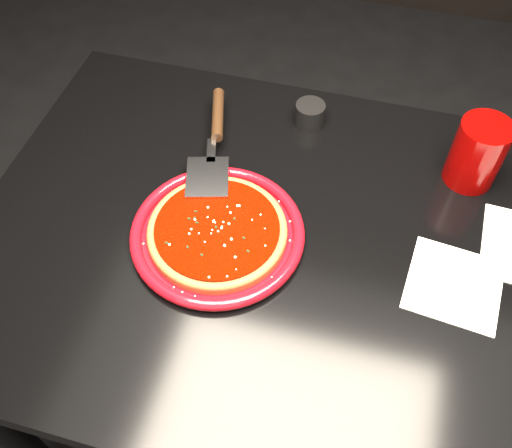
{
  "coord_description": "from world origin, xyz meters",
  "views": [
    {
      "loc": [
        0.05,
        -0.56,
        1.55
      ],
      "look_at": [
        -0.11,
        0.01,
        0.77
      ],
      "focal_mm": 40.0,
      "sensor_mm": 36.0,
      "label": 1
    }
  ],
  "objects_px": {
    "pizza_server": "(214,142)",
    "table": "(302,343)",
    "plate": "(217,233)",
    "ramekin": "(310,114)",
    "cup": "(477,153)"
  },
  "relations": [
    {
      "from": "plate",
      "to": "table",
      "type": "bearing_deg",
      "value": 7.64
    },
    {
      "from": "cup",
      "to": "ramekin",
      "type": "xyz_separation_m",
      "value": [
        -0.31,
        0.07,
        -0.04
      ]
    },
    {
      "from": "plate",
      "to": "cup",
      "type": "relative_size",
      "value": 2.32
    },
    {
      "from": "plate",
      "to": "cup",
      "type": "bearing_deg",
      "value": 31.86
    },
    {
      "from": "table",
      "to": "pizza_server",
      "type": "distance_m",
      "value": 0.5
    },
    {
      "from": "pizza_server",
      "to": "cup",
      "type": "height_order",
      "value": "cup"
    },
    {
      "from": "plate",
      "to": "cup",
      "type": "height_order",
      "value": "cup"
    },
    {
      "from": "plate",
      "to": "ramekin",
      "type": "bearing_deg",
      "value": 74.0
    },
    {
      "from": "pizza_server",
      "to": "table",
      "type": "bearing_deg",
      "value": -50.56
    },
    {
      "from": "plate",
      "to": "pizza_server",
      "type": "relative_size",
      "value": 0.93
    },
    {
      "from": "plate",
      "to": "pizza_server",
      "type": "xyz_separation_m",
      "value": [
        -0.06,
        0.18,
        0.03
      ]
    },
    {
      "from": "ramekin",
      "to": "pizza_server",
      "type": "bearing_deg",
      "value": -137.79
    },
    {
      "from": "table",
      "to": "cup",
      "type": "xyz_separation_m",
      "value": [
        0.24,
        0.23,
        0.44
      ]
    },
    {
      "from": "cup",
      "to": "ramekin",
      "type": "distance_m",
      "value": 0.32
    },
    {
      "from": "cup",
      "to": "ramekin",
      "type": "relative_size",
      "value": 2.18
    }
  ]
}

